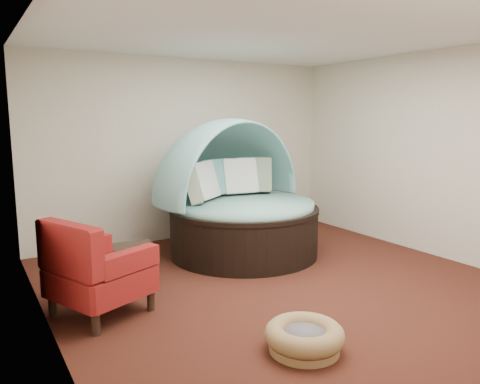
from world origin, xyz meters
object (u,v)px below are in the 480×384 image
canopy_daybed (237,191)px  red_armchair (95,271)px  side_table (134,260)px  pet_basket (304,337)px

canopy_daybed → red_armchair: 2.57m
canopy_daybed → side_table: (-1.67, -0.50, -0.59)m
red_armchair → side_table: red_armchair is taller
red_armchair → side_table: bearing=24.5°
red_armchair → pet_basket: bearing=-74.2°
canopy_daybed → side_table: canopy_daybed is taller
pet_basket → side_table: size_ratio=1.49×
side_table → pet_basket: bearing=-72.6°
canopy_daybed → side_table: bearing=-177.6°
canopy_daybed → red_armchair: (-2.26, -1.15, -0.43)m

